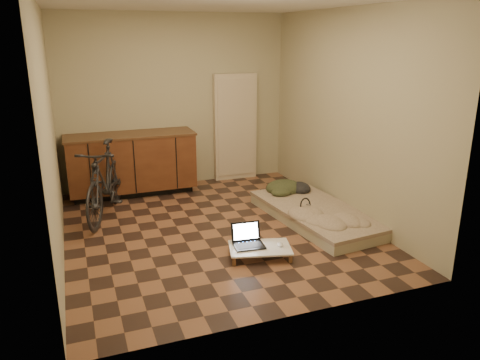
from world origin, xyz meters
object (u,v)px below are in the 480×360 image
object	(u,v)px
bicycle	(105,177)
laptop	(248,240)
lap_desk	(260,248)
futon	(317,214)

from	to	relation	value
bicycle	laptop	xyz separation A→B (m)	(1.32, -1.66, -0.38)
lap_desk	bicycle	bearing A→B (deg)	143.19
bicycle	lap_desk	distance (m)	2.31
bicycle	futon	bearing A→B (deg)	-3.03
futon	laptop	xyz separation A→B (m)	(-1.18, -0.60, 0.07)
bicycle	laptop	bearing A→B (deg)	-31.56
futon	lap_desk	bearing A→B (deg)	-153.09
futon	laptop	size ratio (longest dim) A/B	5.83
bicycle	laptop	size ratio (longest dim) A/B	4.81
bicycle	lap_desk	size ratio (longest dim) A/B	2.26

